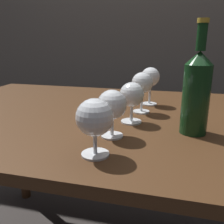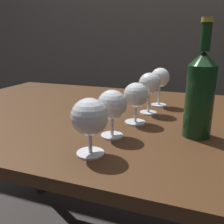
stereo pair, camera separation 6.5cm
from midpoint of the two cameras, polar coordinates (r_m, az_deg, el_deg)
The scene contains 7 objects.
dining_table at distance 0.91m, azimuth 3.79°, elevation -5.32°, with size 1.49×0.90×0.73m.
wine_glass_pinot at distance 0.54m, azimuth -1.82°, elevation -1.38°, with size 0.08×0.08×0.13m.
wine_glass_empty at distance 0.65m, azimuth 2.88°, elevation 1.38°, with size 0.08×0.08×0.13m.
wine_glass_rose at distance 0.77m, azimuth 8.01°, elevation 3.62°, with size 0.08×0.08×0.13m.
wine_glass_port at distance 0.88m, azimuth 10.79°, elevation 6.16°, with size 0.08×0.08×0.15m.
wine_glass_cabernet at distance 0.99m, azimuth 12.96°, elevation 7.54°, with size 0.07×0.07×0.15m.
wine_bottle at distance 0.70m, azimuth 22.31°, elevation 4.04°, with size 0.07×0.07×0.31m.
Camera 2 is at (0.27, -0.80, 0.99)m, focal length 39.45 mm.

